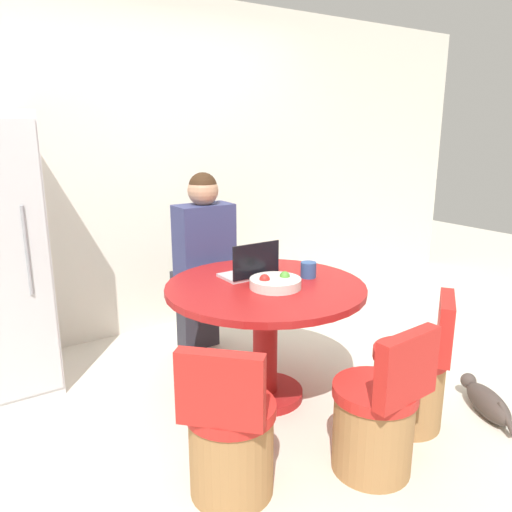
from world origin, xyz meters
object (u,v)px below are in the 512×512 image
dining_table (265,312)px  chair_near_left_corner (230,441)px  fruit_bowl (275,283)px  chair_near_right_corner (412,380)px  chair_near_camera (376,421)px  person_seated (202,256)px  laptop (250,269)px  cat (487,401)px

dining_table → chair_near_left_corner: bearing=-135.3°
dining_table → fruit_bowl: (0.01, -0.08, 0.20)m
dining_table → chair_near_left_corner: (-0.61, -0.60, -0.29)m
chair_near_right_corner → dining_table: bearing=-90.0°
chair_near_camera → fruit_bowl: fruit_bowl is taller
dining_table → person_seated: 0.83m
chair_near_camera → fruit_bowl: bearing=-90.5°
chair_near_camera → chair_near_right_corner: bearing=-163.4°
chair_near_camera → person_seated: 1.72m
person_seated → fruit_bowl: (0.00, -0.89, 0.03)m
dining_table → chair_near_camera: 0.90m
chair_near_left_corner → chair_near_camera: 0.71m
laptop → fruit_bowl: laptop is taller
laptop → cat: 1.58m
cat → fruit_bowl: bearing=76.6°
chair_near_left_corner → cat: size_ratio=1.59×
chair_near_right_corner → chair_near_left_corner: bearing=-41.0°
chair_near_camera → dining_table: bearing=-90.0°
dining_table → chair_near_right_corner: 0.90m
chair_near_camera → fruit_bowl: 0.92m
dining_table → fruit_bowl: bearing=-81.5°
chair_near_right_corner → person_seated: bearing=-108.1°
person_seated → fruit_bowl: 0.89m
chair_near_left_corner → person_seated: (0.61, 1.41, 0.46)m
chair_near_right_corner → person_seated: person_seated is taller
chair_near_camera → cat: bearing=175.2°
chair_near_left_corner → fruit_bowl: (0.62, 0.52, 0.49)m
person_seated → dining_table: bearing=89.5°
chair_near_left_corner → laptop: (0.61, 0.77, 0.52)m
chair_near_left_corner → person_seated: 1.61m
dining_table → cat: dining_table is taller
dining_table → fruit_bowl: size_ratio=3.95×
chair_near_camera → chair_near_right_corner: 0.49m
laptop → fruit_bowl: (0.01, -0.25, -0.02)m
chair_near_right_corner → fruit_bowl: fruit_bowl is taller
laptop → chair_near_left_corner: bearing=51.5°
person_seated → cat: bearing=119.6°
laptop → person_seated: bearing=-90.4°
chair_near_camera → person_seated: size_ratio=0.58×
chair_near_right_corner → fruit_bowl: (-0.50, 0.60, 0.49)m
person_seated → cat: 2.04m
laptop → dining_table: bearing=89.1°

